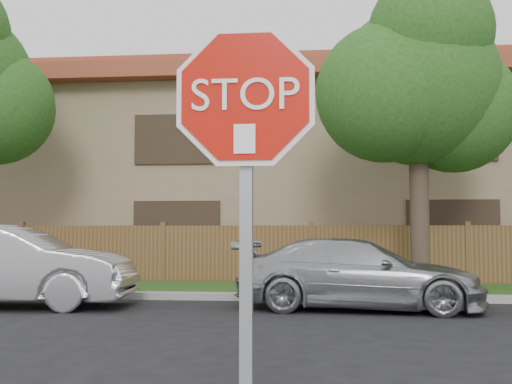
# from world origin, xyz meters

# --- Properties ---
(far_curb) EXTENTS (70.00, 0.30, 0.15)m
(far_curb) POSITION_xyz_m (0.00, 8.15, 0.07)
(far_curb) COLOR gray
(far_curb) RESTS_ON ground
(grass_strip) EXTENTS (70.00, 3.00, 0.12)m
(grass_strip) POSITION_xyz_m (0.00, 9.80, 0.06)
(grass_strip) COLOR #1E4714
(grass_strip) RESTS_ON ground
(fence) EXTENTS (70.00, 0.12, 1.60)m
(fence) POSITION_xyz_m (0.00, 11.40, 0.80)
(fence) COLOR brown
(fence) RESTS_ON ground
(apartment_building) EXTENTS (35.20, 9.20, 7.20)m
(apartment_building) POSITION_xyz_m (0.00, 17.00, 3.53)
(apartment_building) COLOR #8A7755
(apartment_building) RESTS_ON ground
(tree_mid) EXTENTS (4.80, 3.90, 7.35)m
(tree_mid) POSITION_xyz_m (2.52, 9.57, 4.87)
(tree_mid) COLOR #382B21
(tree_mid) RESTS_ON ground
(stop_sign) EXTENTS (1.01, 0.13, 2.55)m
(stop_sign) POSITION_xyz_m (-0.33, -1.48, 1.83)
(stop_sign) COLOR gray
(stop_sign) RESTS_ON sidewalk_near
(sedan_left) EXTENTS (4.91, 2.05, 1.58)m
(sedan_left) POSITION_xyz_m (-5.83, 6.52, 0.79)
(sedan_left) COLOR #B0B0B5
(sedan_left) RESTS_ON ground
(sedan_right) EXTENTS (4.70, 2.26, 1.32)m
(sedan_right) POSITION_xyz_m (0.85, 6.85, 0.66)
(sedan_right) COLOR #9DA0A4
(sedan_right) RESTS_ON ground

